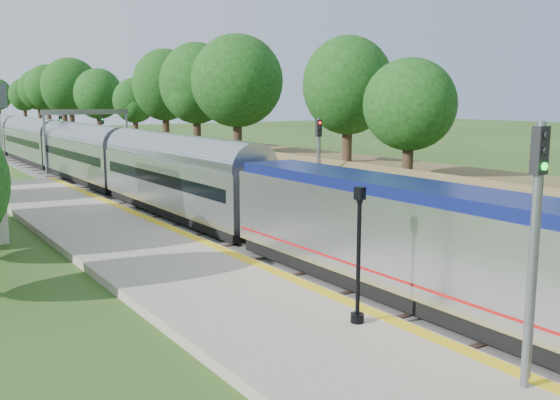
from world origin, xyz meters
TOP-DOWN VIEW (x-y plane):
  - trackbed at (2.00, 60.00)m, footprint 9.50×170.00m
  - platform at (-5.20, 16.00)m, footprint 6.40×68.00m
  - yellow_stripe at (-2.35, 16.00)m, footprint 0.55×68.00m
  - embankment at (10.35, 60.00)m, footprint 10.64×170.00m
  - signal_gantry at (2.47, 54.99)m, footprint 8.40×0.38m
  - trees_behind_platform at (-11.17, 20.67)m, footprint 7.82×53.32m
  - train at (0.00, 56.94)m, footprint 2.78×111.84m
  - lamppost_far at (-3.38, 7.92)m, footprint 0.42×0.42m
  - signal_platform at (-2.90, 2.33)m, footprint 0.37×0.30m
  - signal_farside at (6.20, 22.61)m, footprint 0.33×0.26m

SIDE VIEW (x-z plane):
  - trackbed at x=2.00m, z-range -0.07..0.21m
  - platform at x=-5.20m, z-range 0.00..0.38m
  - yellow_stripe at x=-2.35m, z-range 0.38..0.39m
  - embankment at x=10.35m, z-range -3.89..7.80m
  - train at x=0.00m, z-range 0.07..4.16m
  - lamppost_far at x=-3.38m, z-range 0.15..4.41m
  - signal_farside at x=6.20m, z-range 0.79..6.82m
  - signal_platform at x=-2.90m, z-range 1.11..7.50m
  - trees_behind_platform at x=-11.17m, z-range 0.93..8.14m
  - signal_gantry at x=2.47m, z-range 1.72..7.92m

